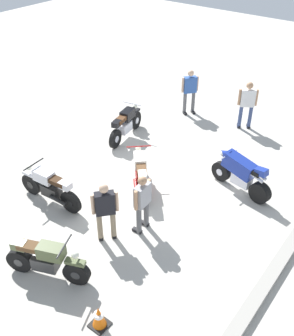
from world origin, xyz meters
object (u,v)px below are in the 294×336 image
(motorcycle_olive_vintage, at_px, (46,260))
(person_in_gray_shirt, at_px, (142,201))
(person_in_white_shirt, at_px, (247,102))
(motorcycle_blue_sportbike, at_px, (241,173))
(person_in_blue_shirt, at_px, (190,89))
(person_in_black_shirt, at_px, (105,209))
(motorcycle_cream_vintage, at_px, (140,173))
(traffic_cone, at_px, (99,317))
(motorcycle_black_cruiser, at_px, (125,124))
(motorcycle_silver_cruiser, at_px, (50,187))

(motorcycle_olive_vintage, distance_m, person_in_gray_shirt, 2.57)
(person_in_white_shirt, bearing_deg, motorcycle_blue_sportbike, 171.22)
(motorcycle_olive_vintage, relative_size, person_in_blue_shirt, 1.09)
(motorcycle_olive_vintage, height_order, person_in_white_shirt, person_in_white_shirt)
(motorcycle_olive_vintage, height_order, person_in_black_shirt, person_in_black_shirt)
(motorcycle_cream_vintage, distance_m, traffic_cone, 4.55)
(motorcycle_cream_vintage, height_order, person_in_black_shirt, person_in_black_shirt)
(motorcycle_olive_vintage, bearing_deg, motorcycle_black_cruiser, 91.89)
(motorcycle_olive_vintage, distance_m, motorcycle_silver_cruiser, 2.58)
(motorcycle_olive_vintage, height_order, person_in_blue_shirt, person_in_blue_shirt)
(motorcycle_cream_vintage, distance_m, person_in_gray_shirt, 1.82)
(motorcycle_black_cruiser, height_order, person_in_white_shirt, person_in_white_shirt)
(motorcycle_cream_vintage, relative_size, person_in_black_shirt, 0.93)
(motorcycle_blue_sportbike, bearing_deg, person_in_gray_shirt, 79.28)
(motorcycle_silver_cruiser, height_order, person_in_gray_shirt, person_in_gray_shirt)
(motorcycle_olive_vintage, bearing_deg, motorcycle_blue_sportbike, 48.20)
(motorcycle_black_cruiser, bearing_deg, person_in_black_shirt, -156.74)
(motorcycle_silver_cruiser, distance_m, motorcycle_blue_sportbike, 5.22)
(motorcycle_olive_vintage, height_order, motorcycle_black_cruiser, motorcycle_black_cruiser)
(motorcycle_black_cruiser, height_order, traffic_cone, motorcycle_black_cruiser)
(motorcycle_cream_vintage, relative_size, motorcycle_silver_cruiser, 0.73)
(motorcycle_olive_vintage, xyz_separation_m, traffic_cone, (0.23, 1.73, -0.23))
(motorcycle_silver_cruiser, relative_size, motorcycle_blue_sportbike, 1.07)
(person_in_blue_shirt, height_order, person_in_white_shirt, person_in_white_shirt)
(person_in_black_shirt, xyz_separation_m, person_in_white_shirt, (-7.13, 0.14, 0.06))
(traffic_cone, bearing_deg, person_in_black_shirt, -141.66)
(motorcycle_blue_sportbike, relative_size, person_in_black_shirt, 1.18)
(motorcycle_cream_vintage, distance_m, person_in_black_shirt, 2.28)
(motorcycle_cream_vintage, bearing_deg, motorcycle_blue_sportbike, -99.34)
(person_in_white_shirt, height_order, traffic_cone, person_in_white_shirt)
(motorcycle_cream_vintage, bearing_deg, person_in_gray_shirt, 176.52)
(motorcycle_olive_vintage, height_order, motorcycle_blue_sportbike, motorcycle_blue_sportbike)
(motorcycle_silver_cruiser, distance_m, person_in_blue_shirt, 6.83)
(motorcycle_silver_cruiser, bearing_deg, motorcycle_blue_sportbike, -140.79)
(motorcycle_black_cruiser, bearing_deg, person_in_blue_shirt, -25.01)
(person_in_blue_shirt, bearing_deg, traffic_cone, -30.86)
(motorcycle_olive_vintage, xyz_separation_m, person_in_gray_shirt, (-2.43, 0.73, 0.43))
(person_in_blue_shirt, relative_size, person_in_white_shirt, 0.98)
(motorcycle_olive_vintage, xyz_separation_m, motorcycle_silver_cruiser, (-1.76, -1.88, 0.03))
(motorcycle_cream_vintage, bearing_deg, motorcycle_olive_vintage, 142.77)
(motorcycle_black_cruiser, height_order, person_in_black_shirt, person_in_black_shirt)
(motorcycle_silver_cruiser, bearing_deg, motorcycle_black_cruiser, -84.74)
(motorcycle_black_cruiser, distance_m, person_in_black_shirt, 4.91)
(motorcycle_black_cruiser, bearing_deg, motorcycle_olive_vintage, -167.28)
(motorcycle_blue_sportbike, bearing_deg, traffic_cone, 99.44)
(motorcycle_olive_vintage, distance_m, motorcycle_blue_sportbike, 5.68)
(person_in_gray_shirt, bearing_deg, motorcycle_olive_vintage, 69.67)
(motorcycle_black_cruiser, bearing_deg, person_in_white_shirt, -54.65)
(person_in_black_shirt, distance_m, person_in_blue_shirt, 7.23)
(motorcycle_black_cruiser, bearing_deg, person_in_gray_shirt, -146.20)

